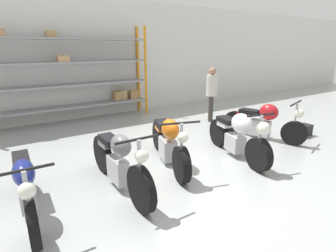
{
  "coord_description": "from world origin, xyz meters",
  "views": [
    {
      "loc": [
        -2.61,
        -3.67,
        2.16
      ],
      "look_at": [
        0.0,
        0.4,
        0.7
      ],
      "focal_mm": 28.0,
      "sensor_mm": 36.0,
      "label": 1
    }
  ],
  "objects_px": {
    "motorcycle_white": "(238,135)",
    "person_browsing": "(212,90)",
    "motorcycle_blue": "(26,185)",
    "motorcycle_red": "(264,121)",
    "shelving_rack": "(69,74)",
    "motorcycle_grey": "(119,162)",
    "motorcycle_orange": "(168,141)",
    "toolbox": "(303,130)"
  },
  "relations": [
    {
      "from": "motorcycle_grey",
      "to": "motorcycle_white",
      "type": "relative_size",
      "value": 1.08
    },
    {
      "from": "motorcycle_white",
      "to": "toolbox",
      "type": "bearing_deg",
      "value": 103.48
    },
    {
      "from": "motorcycle_orange",
      "to": "motorcycle_white",
      "type": "relative_size",
      "value": 1.08
    },
    {
      "from": "shelving_rack",
      "to": "motorcycle_red",
      "type": "distance_m",
      "value": 5.48
    },
    {
      "from": "shelving_rack",
      "to": "motorcycle_grey",
      "type": "xyz_separation_m",
      "value": [
        -0.35,
        -4.43,
        -0.95
      ]
    },
    {
      "from": "person_browsing",
      "to": "motorcycle_blue",
      "type": "bearing_deg",
      "value": 60.95
    },
    {
      "from": "motorcycle_blue",
      "to": "motorcycle_orange",
      "type": "height_order",
      "value": "motorcycle_orange"
    },
    {
      "from": "motorcycle_blue",
      "to": "motorcycle_red",
      "type": "xyz_separation_m",
      "value": [
        5.17,
        0.33,
        0.01
      ]
    },
    {
      "from": "motorcycle_red",
      "to": "toolbox",
      "type": "relative_size",
      "value": 4.52
    },
    {
      "from": "shelving_rack",
      "to": "motorcycle_orange",
      "type": "distance_m",
      "value": 4.23
    },
    {
      "from": "motorcycle_blue",
      "to": "motorcycle_white",
      "type": "relative_size",
      "value": 1.0
    },
    {
      "from": "motorcycle_orange",
      "to": "motorcycle_white",
      "type": "bearing_deg",
      "value": 85.21
    },
    {
      "from": "motorcycle_grey",
      "to": "toolbox",
      "type": "relative_size",
      "value": 4.84
    },
    {
      "from": "motorcycle_grey",
      "to": "motorcycle_red",
      "type": "height_order",
      "value": "motorcycle_grey"
    },
    {
      "from": "motorcycle_white",
      "to": "toolbox",
      "type": "distance_m",
      "value": 2.46
    },
    {
      "from": "shelving_rack",
      "to": "toolbox",
      "type": "distance_m",
      "value": 6.55
    },
    {
      "from": "motorcycle_orange",
      "to": "motorcycle_red",
      "type": "height_order",
      "value": "motorcycle_orange"
    },
    {
      "from": "motorcycle_grey",
      "to": "toolbox",
      "type": "xyz_separation_m",
      "value": [
        4.93,
        -0.07,
        -0.33
      ]
    },
    {
      "from": "motorcycle_white",
      "to": "motorcycle_red",
      "type": "distance_m",
      "value": 1.47
    },
    {
      "from": "motorcycle_blue",
      "to": "toolbox",
      "type": "height_order",
      "value": "motorcycle_blue"
    },
    {
      "from": "motorcycle_orange",
      "to": "motorcycle_grey",
      "type": "bearing_deg",
      "value": -54.59
    },
    {
      "from": "motorcycle_blue",
      "to": "motorcycle_orange",
      "type": "distance_m",
      "value": 2.48
    },
    {
      "from": "motorcycle_blue",
      "to": "motorcycle_orange",
      "type": "bearing_deg",
      "value": 99.81
    },
    {
      "from": "motorcycle_red",
      "to": "person_browsing",
      "type": "bearing_deg",
      "value": 163.02
    },
    {
      "from": "shelving_rack",
      "to": "motorcycle_grey",
      "type": "relative_size",
      "value": 2.34
    },
    {
      "from": "motorcycle_blue",
      "to": "toolbox",
      "type": "relative_size",
      "value": 4.45
    },
    {
      "from": "shelving_rack",
      "to": "motorcycle_grey",
      "type": "height_order",
      "value": "shelving_rack"
    },
    {
      "from": "motorcycle_grey",
      "to": "motorcycle_orange",
      "type": "distance_m",
      "value": 1.24
    },
    {
      "from": "motorcycle_white",
      "to": "person_browsing",
      "type": "height_order",
      "value": "person_browsing"
    },
    {
      "from": "motorcycle_grey",
      "to": "toolbox",
      "type": "bearing_deg",
      "value": 88.11
    },
    {
      "from": "shelving_rack",
      "to": "person_browsing",
      "type": "distance_m",
      "value": 4.18
    },
    {
      "from": "person_browsing",
      "to": "toolbox",
      "type": "distance_m",
      "value": 2.68
    },
    {
      "from": "shelving_rack",
      "to": "toolbox",
      "type": "xyz_separation_m",
      "value": [
        4.58,
        -4.5,
        -1.28
      ]
    },
    {
      "from": "motorcycle_white",
      "to": "motorcycle_red",
      "type": "bearing_deg",
      "value": 121.13
    },
    {
      "from": "motorcycle_white",
      "to": "person_browsing",
      "type": "distance_m",
      "value": 2.8
    },
    {
      "from": "motorcycle_orange",
      "to": "person_browsing",
      "type": "height_order",
      "value": "person_browsing"
    },
    {
      "from": "shelving_rack",
      "to": "motorcycle_orange",
      "type": "xyz_separation_m",
      "value": [
        0.82,
        -4.03,
        -0.97
      ]
    },
    {
      "from": "motorcycle_orange",
      "to": "toolbox",
      "type": "xyz_separation_m",
      "value": [
        3.76,
        -0.47,
        -0.31
      ]
    },
    {
      "from": "motorcycle_white",
      "to": "motorcycle_red",
      "type": "relative_size",
      "value": 0.99
    },
    {
      "from": "motorcycle_orange",
      "to": "motorcycle_white",
      "type": "xyz_separation_m",
      "value": [
        1.32,
        -0.52,
        0.04
      ]
    },
    {
      "from": "motorcycle_red",
      "to": "shelving_rack",
      "type": "bearing_deg",
      "value": -155.86
    },
    {
      "from": "motorcycle_orange",
      "to": "motorcycle_white",
      "type": "distance_m",
      "value": 1.42
    }
  ]
}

